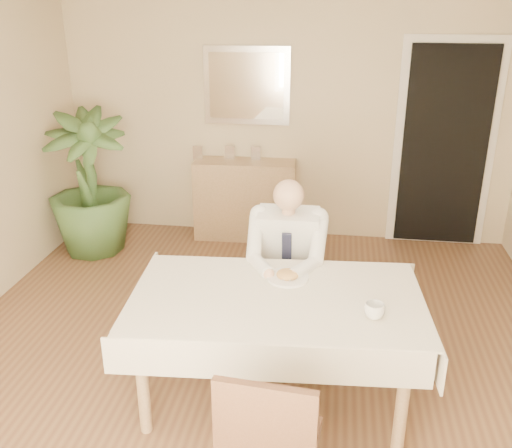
# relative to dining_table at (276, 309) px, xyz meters

# --- Properties ---
(room) EXTENTS (5.00, 5.02, 2.60)m
(room) POSITION_rel_dining_table_xyz_m (-0.21, 0.26, 0.63)
(room) COLOR brown
(room) RESTS_ON ground
(doorway) EXTENTS (0.96, 0.07, 2.10)m
(doorway) POSITION_rel_dining_table_xyz_m (1.34, 2.72, 0.33)
(doorway) COLOR white
(doorway) RESTS_ON ground
(mirror) EXTENTS (0.86, 0.04, 0.76)m
(mirror) POSITION_rel_dining_table_xyz_m (-0.61, 2.73, 0.88)
(mirror) COLOR silver
(mirror) RESTS_ON room
(dining_table) EXTENTS (1.78, 1.13, 0.75)m
(dining_table) POSITION_rel_dining_table_xyz_m (0.00, 0.00, 0.00)
(dining_table) COLOR #A1825C
(dining_table) RESTS_ON ground
(chair_far) EXTENTS (0.46, 0.46, 0.88)m
(chair_far) POSITION_rel_dining_table_xyz_m (-0.00, 0.88, -0.17)
(chair_far) COLOR #3B2418
(chair_far) RESTS_ON ground
(chair_near) EXTENTS (0.48, 0.48, 0.93)m
(chair_near) POSITION_rel_dining_table_xyz_m (0.07, -0.94, -0.14)
(chair_near) COLOR #3B2418
(chair_near) RESTS_ON ground
(seated_man) EXTENTS (0.48, 0.72, 1.24)m
(seated_man) POSITION_rel_dining_table_xyz_m (-0.00, 0.59, 0.02)
(seated_man) COLOR white
(seated_man) RESTS_ON ground
(plate) EXTENTS (0.26, 0.26, 0.02)m
(plate) POSITION_rel_dining_table_xyz_m (0.04, 0.23, 0.09)
(plate) COLOR white
(plate) RESTS_ON dining_table
(food) EXTENTS (0.14, 0.14, 0.06)m
(food) POSITION_rel_dining_table_xyz_m (0.04, 0.23, 0.11)
(food) COLOR olive
(food) RESTS_ON dining_table
(knife) EXTENTS (0.01, 0.13, 0.01)m
(knife) POSITION_rel_dining_table_xyz_m (0.08, 0.17, 0.11)
(knife) COLOR silver
(knife) RESTS_ON dining_table
(fork) EXTENTS (0.01, 0.13, 0.01)m
(fork) POSITION_rel_dining_table_xyz_m (0.00, 0.17, 0.11)
(fork) COLOR silver
(fork) RESTS_ON dining_table
(coffee_mug) EXTENTS (0.14, 0.14, 0.09)m
(coffee_mug) POSITION_rel_dining_table_xyz_m (0.55, -0.16, 0.13)
(coffee_mug) COLOR white
(coffee_mug) RESTS_ON dining_table
(sideboard) EXTENTS (1.04, 0.39, 0.82)m
(sideboard) POSITION_rel_dining_table_xyz_m (-0.61, 2.58, -0.26)
(sideboard) COLOR #A1825C
(sideboard) RESTS_ON ground
(photo_frame_left) EXTENTS (0.10, 0.02, 0.14)m
(photo_frame_left) POSITION_rel_dining_table_xyz_m (-1.10, 2.59, 0.22)
(photo_frame_left) COLOR silver
(photo_frame_left) RESTS_ON sideboard
(photo_frame_center) EXTENTS (0.10, 0.02, 0.14)m
(photo_frame_center) POSITION_rel_dining_table_xyz_m (-0.77, 2.64, 0.22)
(photo_frame_center) COLOR silver
(photo_frame_center) RESTS_ON sideboard
(photo_frame_right) EXTENTS (0.10, 0.02, 0.14)m
(photo_frame_right) POSITION_rel_dining_table_xyz_m (-0.51, 2.65, 0.22)
(photo_frame_right) COLOR silver
(photo_frame_right) RESTS_ON sideboard
(potted_palm) EXTENTS (1.02, 1.02, 1.40)m
(potted_palm) POSITION_rel_dining_table_xyz_m (-2.05, 2.03, 0.03)
(potted_palm) COLOR #355426
(potted_palm) RESTS_ON ground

